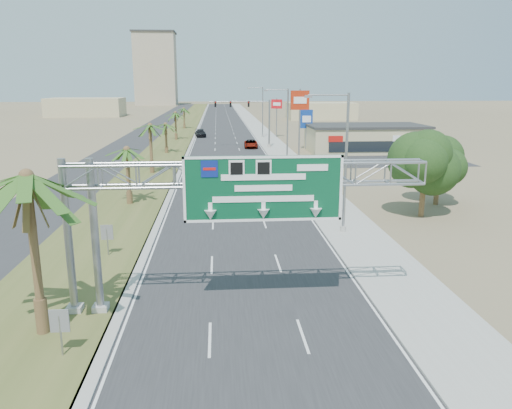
{
  "coord_description": "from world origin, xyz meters",
  "views": [
    {
      "loc": [
        -1.51,
        -12.35,
        10.6
      ],
      "look_at": [
        0.51,
        13.94,
        4.2
      ],
      "focal_mm": 35.0,
      "sensor_mm": 36.0,
      "label": 1
    }
  ],
  "objects_px": {
    "palm_near": "(27,178)",
    "store_building": "(365,139)",
    "signal_mast": "(257,119)",
    "car_right_lane": "(251,144)",
    "pole_sign_red_far": "(277,107)",
    "pole_sign_blue": "(306,120)",
    "car_left_lane": "(212,199)",
    "sign_gantry": "(228,186)",
    "car_mid_lane": "(243,167)",
    "pole_sign_red_near": "(300,105)",
    "car_far": "(200,133)"
  },
  "relations": [
    {
      "from": "car_mid_lane",
      "to": "car_far",
      "type": "height_order",
      "value": "car_far"
    },
    {
      "from": "palm_near",
      "to": "pole_sign_blue",
      "type": "bearing_deg",
      "value": 70.03
    },
    {
      "from": "car_right_lane",
      "to": "pole_sign_blue",
      "type": "height_order",
      "value": "pole_sign_blue"
    },
    {
      "from": "car_left_lane",
      "to": "car_mid_lane",
      "type": "height_order",
      "value": "car_left_lane"
    },
    {
      "from": "sign_gantry",
      "to": "pole_sign_red_far",
      "type": "distance_m",
      "value": 79.31
    },
    {
      "from": "palm_near",
      "to": "car_right_lane",
      "type": "bearing_deg",
      "value": 78.26
    },
    {
      "from": "signal_mast",
      "to": "car_left_lane",
      "type": "xyz_separation_m",
      "value": [
        -7.3,
        -41.3,
        -4.14
      ]
    },
    {
      "from": "store_building",
      "to": "car_left_lane",
      "type": "bearing_deg",
      "value": -124.33
    },
    {
      "from": "sign_gantry",
      "to": "store_building",
      "type": "xyz_separation_m",
      "value": [
        23.06,
        56.07,
        -4.06
      ]
    },
    {
      "from": "palm_near",
      "to": "car_far",
      "type": "xyz_separation_m",
      "value": [
        4.17,
        82.71,
        -6.21
      ]
    },
    {
      "from": "car_right_lane",
      "to": "pole_sign_red_far",
      "type": "bearing_deg",
      "value": 71.27
    },
    {
      "from": "sign_gantry",
      "to": "car_left_lane",
      "type": "height_order",
      "value": "sign_gantry"
    },
    {
      "from": "car_far",
      "to": "sign_gantry",
      "type": "bearing_deg",
      "value": -94.07
    },
    {
      "from": "sign_gantry",
      "to": "pole_sign_red_near",
      "type": "xyz_separation_m",
      "value": [
        10.06,
        41.75,
        1.85
      ]
    },
    {
      "from": "signal_mast",
      "to": "car_right_lane",
      "type": "relative_size",
      "value": 2.15
    },
    {
      "from": "car_mid_lane",
      "to": "car_right_lane",
      "type": "relative_size",
      "value": 0.81
    },
    {
      "from": "store_building",
      "to": "pole_sign_red_far",
      "type": "relative_size",
      "value": 2.32
    },
    {
      "from": "palm_near",
      "to": "signal_mast",
      "type": "xyz_separation_m",
      "value": [
        14.37,
        63.97,
        -2.08
      ]
    },
    {
      "from": "palm_near",
      "to": "store_building",
      "type": "relative_size",
      "value": 0.46
    },
    {
      "from": "car_left_lane",
      "to": "pole_sign_red_far",
      "type": "xyz_separation_m",
      "value": [
        12.48,
        57.75,
        5.38
      ]
    },
    {
      "from": "car_right_lane",
      "to": "car_mid_lane",
      "type": "bearing_deg",
      "value": -94.07
    },
    {
      "from": "car_left_lane",
      "to": "car_right_lane",
      "type": "bearing_deg",
      "value": 82.87
    },
    {
      "from": "car_mid_lane",
      "to": "palm_near",
      "type": "bearing_deg",
      "value": -100.89
    },
    {
      "from": "store_building",
      "to": "pole_sign_red_near",
      "type": "relative_size",
      "value": 1.81
    },
    {
      "from": "signal_mast",
      "to": "pole_sign_red_far",
      "type": "bearing_deg",
      "value": 72.5
    },
    {
      "from": "car_left_lane",
      "to": "pole_sign_blue",
      "type": "xyz_separation_m",
      "value": [
        15.12,
        38.42,
        4.07
      ]
    },
    {
      "from": "palm_near",
      "to": "car_right_lane",
      "type": "relative_size",
      "value": 1.75
    },
    {
      "from": "signal_mast",
      "to": "store_building",
      "type": "height_order",
      "value": "signal_mast"
    },
    {
      "from": "store_building",
      "to": "pole_sign_red_far",
      "type": "bearing_deg",
      "value": 117.45
    },
    {
      "from": "pole_sign_red_near",
      "to": "pole_sign_blue",
      "type": "xyz_separation_m",
      "value": [
        4.0,
        17.41,
        -3.13
      ]
    },
    {
      "from": "pole_sign_red_far",
      "to": "car_far",
      "type": "bearing_deg",
      "value": 171.51
    },
    {
      "from": "car_left_lane",
      "to": "pole_sign_red_far",
      "type": "height_order",
      "value": "pole_sign_red_far"
    },
    {
      "from": "car_mid_lane",
      "to": "car_far",
      "type": "xyz_separation_m",
      "value": [
        -6.53,
        42.83,
        0.08
      ]
    },
    {
      "from": "pole_sign_red_far",
      "to": "store_building",
      "type": "bearing_deg",
      "value": -62.55
    },
    {
      "from": "store_building",
      "to": "pole_sign_red_far",
      "type": "distance_m",
      "value": 25.59
    },
    {
      "from": "car_left_lane",
      "to": "car_mid_lane",
      "type": "xyz_separation_m",
      "value": [
        3.62,
        17.21,
        -0.07
      ]
    },
    {
      "from": "pole_sign_blue",
      "to": "car_right_lane",
      "type": "bearing_deg",
      "value": 162.63
    },
    {
      "from": "pole_sign_blue",
      "to": "sign_gantry",
      "type": "bearing_deg",
      "value": -103.37
    },
    {
      "from": "store_building",
      "to": "car_left_lane",
      "type": "height_order",
      "value": "store_building"
    },
    {
      "from": "store_building",
      "to": "pole_sign_blue",
      "type": "relative_size",
      "value": 2.69
    },
    {
      "from": "palm_near",
      "to": "pole_sign_blue",
      "type": "distance_m",
      "value": 65.03
    },
    {
      "from": "sign_gantry",
      "to": "pole_sign_blue",
      "type": "distance_m",
      "value": 60.82
    },
    {
      "from": "sign_gantry",
      "to": "pole_sign_red_near",
      "type": "bearing_deg",
      "value": 76.45
    },
    {
      "from": "pole_sign_blue",
      "to": "palm_near",
      "type": "bearing_deg",
      "value": -109.97
    },
    {
      "from": "signal_mast",
      "to": "pole_sign_red_far",
      "type": "height_order",
      "value": "signal_mast"
    },
    {
      "from": "car_right_lane",
      "to": "pole_sign_blue",
      "type": "distance_m",
      "value": 10.22
    },
    {
      "from": "pole_sign_blue",
      "to": "pole_sign_red_far",
      "type": "bearing_deg",
      "value": 97.79
    },
    {
      "from": "signal_mast",
      "to": "pole_sign_red_near",
      "type": "distance_m",
      "value": 20.88
    },
    {
      "from": "signal_mast",
      "to": "car_left_lane",
      "type": "relative_size",
      "value": 2.47
    },
    {
      "from": "sign_gantry",
      "to": "car_right_lane",
      "type": "xyz_separation_m",
      "value": [
        5.14,
        61.95,
        -5.39
      ]
    }
  ]
}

